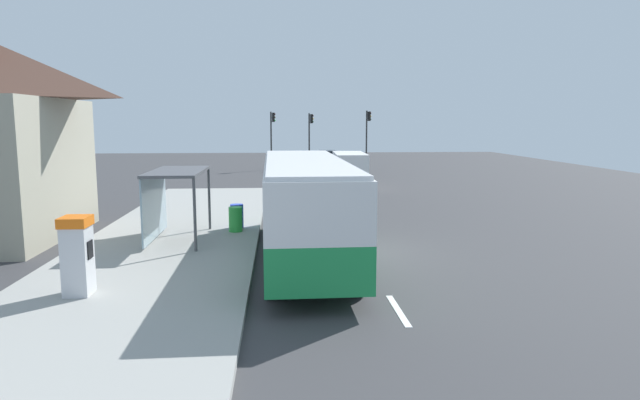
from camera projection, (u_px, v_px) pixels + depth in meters
The scene contains 21 objects.
ground_plane at pixel (322, 197), 32.79m from camera, with size 56.00×92.00×0.04m, color #38383A.
sidewalk_platform at pixel (174, 239), 20.46m from camera, with size 6.20×30.00×0.18m, color #999993.
lane_stripe_seg_0 at pixel (398, 310), 13.05m from camera, with size 0.16×2.20×0.01m, color silver.
lane_stripe_seg_1 at pixel (365, 258), 17.99m from camera, with size 0.16×2.20×0.01m, color silver.
lane_stripe_seg_2 at pixel (347, 229), 22.93m from camera, with size 0.16×2.20×0.01m, color silver.
lane_stripe_seg_3 at pixel (335, 210), 27.87m from camera, with size 0.16×2.20×0.01m, color silver.
lane_stripe_seg_4 at pixel (326, 196), 32.80m from camera, with size 0.16×2.20×0.01m, color silver.
lane_stripe_seg_5 at pixel (320, 186), 37.74m from camera, with size 0.16×2.20×0.01m, color silver.
lane_stripe_seg_6 at pixel (315, 179), 42.68m from camera, with size 0.16×2.20×0.01m, color silver.
lane_stripe_seg_7 at pixel (311, 173), 47.61m from camera, with size 0.16×2.20×0.01m, color silver.
bus at pixel (304, 203), 17.62m from camera, with size 2.68×11.05×3.21m.
white_van at pixel (350, 167), 37.18m from camera, with size 2.19×5.27×2.30m.
sedan_near at pixel (336, 164), 47.03m from camera, with size 1.88×4.42×1.52m.
sedan_far at pixel (328, 158), 55.04m from camera, with size 1.87×4.41×1.52m.
ticket_machine at pixel (77, 255), 13.57m from camera, with size 0.66×0.76×1.94m.
recycling_bin_green at pixel (236, 219), 21.44m from camera, with size 0.52×0.52×0.95m, color green.
recycling_bin_blue at pixel (237, 216), 22.13m from camera, with size 0.52×0.52×0.95m, color blue.
traffic_light_near_side at pixel (368, 131), 50.18m from camera, with size 0.49×0.28×5.33m.
traffic_light_far_side at pixel (272, 131), 50.35m from camera, with size 0.49×0.28×5.24m.
traffic_light_median at pixel (310, 132), 51.41m from camera, with size 0.49×0.28×5.11m.
bus_shelter at pixel (169, 187), 19.75m from camera, with size 1.80×4.00×2.50m.
Camera 1 is at (-2.50, -18.39, 4.41)m, focal length 31.27 mm.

